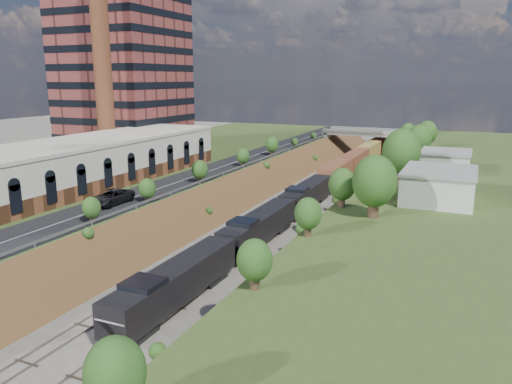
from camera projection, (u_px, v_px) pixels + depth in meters
name	position (u px, v px, depth m)	size (l,w,h in m)	color
platform_left	(136.00, 176.00, 97.93)	(44.00, 180.00, 5.00)	#375322
platform_right	(510.00, 211.00, 72.03)	(44.00, 180.00, 5.00)	#375322
embankment_left	(236.00, 199.00, 89.86)	(7.07, 180.00, 7.07)	brown
embankment_right	(358.00, 212.00, 81.23)	(7.07, 180.00, 7.07)	brown
rail_left_track	(280.00, 203.00, 86.54)	(1.58, 180.00, 0.18)	gray
rail_right_track	(309.00, 206.00, 84.50)	(1.58, 180.00, 0.18)	gray
road	(214.00, 170.00, 90.49)	(8.00, 180.00, 0.10)	black
guardrail	(234.00, 169.00, 88.60)	(0.10, 171.00, 0.70)	#99999E
commercial_building	(70.00, 165.00, 75.00)	(14.30, 62.30, 7.00)	brown
highrise_tower	(120.00, 22.00, 106.15)	(22.00, 22.00, 53.90)	brown
smokestack	(102.00, 57.00, 90.50)	(3.20, 3.20, 40.00)	brown
overpass	(368.00, 138.00, 139.75)	(24.50, 8.30, 7.40)	gray
white_building_near	(439.00, 186.00, 67.62)	(9.00, 12.00, 4.00)	silver
white_building_far	(445.00, 163.00, 87.48)	(8.00, 10.00, 3.60)	silver
tree_right_large	(375.00, 182.00, 58.93)	(5.25, 5.25, 7.61)	#473323
tree_left_crest	(64.00, 216.00, 52.91)	(2.45, 2.45, 3.55)	#473323
freight_train	(333.00, 176.00, 97.61)	(3.18, 127.75, 4.71)	black
suv	(111.00, 197.00, 65.47)	(3.20, 6.94, 1.93)	black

